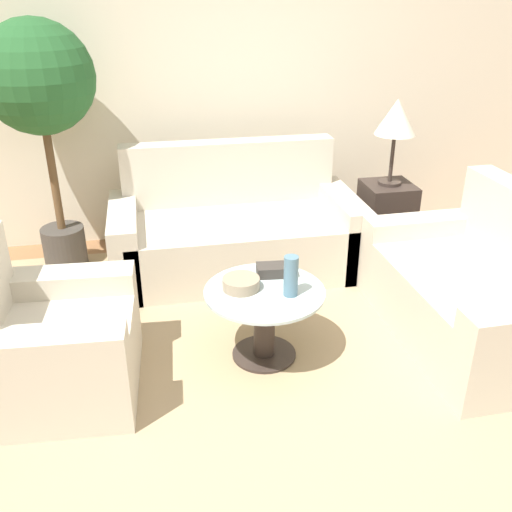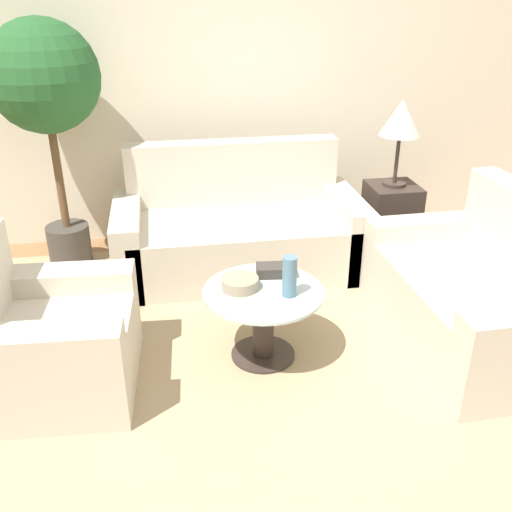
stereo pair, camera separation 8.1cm
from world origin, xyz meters
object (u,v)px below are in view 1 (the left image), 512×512
(sofa_main, at_px, (235,231))
(table_lamp, at_px, (396,119))
(bowl, at_px, (241,283))
(coffee_table, at_px, (264,314))
(armchair, at_px, (43,346))
(loveseat, at_px, (481,293))
(book_stack, at_px, (276,270))
(potted_plant, at_px, (39,90))
(vase, at_px, (291,276))

(sofa_main, distance_m, table_lamp, 1.48)
(table_lamp, distance_m, bowl, 1.93)
(coffee_table, relative_size, table_lamp, 1.06)
(armchair, bearing_deg, coffee_table, -82.83)
(loveseat, relative_size, table_lamp, 2.23)
(book_stack, bearing_deg, armchair, -163.96)
(book_stack, bearing_deg, bowl, -146.22)
(loveseat, relative_size, bowl, 6.86)
(coffee_table, bearing_deg, sofa_main, 88.69)
(table_lamp, xyz_separation_m, potted_plant, (-2.55, 0.28, 0.25))
(potted_plant, bearing_deg, armchair, -87.81)
(coffee_table, relative_size, bowl, 3.25)
(armchair, bearing_deg, vase, -86.45)
(sofa_main, distance_m, loveseat, 1.85)
(bowl, bearing_deg, potted_plant, 128.43)
(potted_plant, relative_size, book_stack, 7.66)
(coffee_table, distance_m, book_stack, 0.28)
(coffee_table, bearing_deg, armchair, -176.37)
(vase, relative_size, bowl, 1.11)
(sofa_main, xyz_separation_m, armchair, (-1.26, -1.33, -0.00))
(armchair, bearing_deg, bowl, -79.99)
(armchair, height_order, table_lamp, table_lamp)
(potted_plant, distance_m, vase, 2.27)
(table_lamp, height_order, potted_plant, potted_plant)
(table_lamp, height_order, book_stack, table_lamp)
(loveseat, height_order, table_lamp, table_lamp)
(vase, bearing_deg, loveseat, 2.73)
(loveseat, xyz_separation_m, coffee_table, (-1.37, 0.02, 0.00))
(table_lamp, relative_size, bowl, 3.08)
(sofa_main, height_order, bowl, sofa_main)
(sofa_main, relative_size, armchair, 2.09)
(loveseat, bearing_deg, sofa_main, -134.30)
(sofa_main, height_order, book_stack, sofa_main)
(table_lamp, relative_size, potted_plant, 0.36)
(loveseat, xyz_separation_m, table_lamp, (-0.11, 1.24, 0.82))
(coffee_table, height_order, book_stack, book_stack)
(loveseat, relative_size, book_stack, 6.12)
(coffee_table, bearing_deg, loveseat, -0.77)
(armchair, xyz_separation_m, coffee_table, (1.23, 0.08, 0.00))
(coffee_table, relative_size, potted_plant, 0.38)
(potted_plant, distance_m, book_stack, 2.12)
(coffee_table, xyz_separation_m, vase, (0.13, -0.08, 0.28))
(sofa_main, bearing_deg, book_stack, -85.83)
(loveseat, bearing_deg, coffee_table, -91.78)
(coffee_table, bearing_deg, table_lamp, 44.06)
(loveseat, height_order, bowl, loveseat)
(table_lamp, bearing_deg, armchair, -152.41)
(vase, distance_m, book_stack, 0.27)
(coffee_table, xyz_separation_m, bowl, (-0.13, 0.05, 0.19))
(table_lamp, bearing_deg, potted_plant, 173.67)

